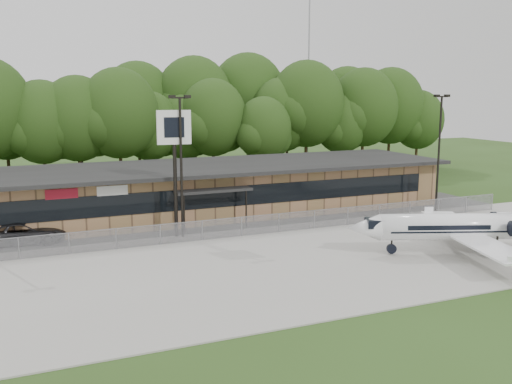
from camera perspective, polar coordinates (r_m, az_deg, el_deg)
name	(u,v)px	position (r m, az deg, el deg)	size (l,w,h in m)	color
ground	(371,305)	(29.47, 11.44, -11.01)	(160.00, 160.00, 0.00)	#2B4318
apron	(298,261)	(35.95, 4.19, -6.88)	(64.00, 18.00, 0.08)	#9E9B93
parking_lot	(233,223)	(46.12, -2.35, -3.08)	(50.00, 9.00, 0.06)	#383835
terminal	(214,188)	(49.80, -4.18, 0.40)	(41.00, 11.65, 4.30)	#946A4A
fence	(254,225)	(41.88, -0.18, -3.37)	(46.00, 0.04, 1.52)	gray
treeline	(163,118)	(66.52, -9.33, 7.33)	(72.00, 12.00, 15.00)	#203C13
radio_mast	(308,77)	(80.07, 5.27, 11.43)	(0.20, 0.20, 25.00)	gray
light_pole_mid	(181,156)	(40.77, -7.51, 3.60)	(1.55, 0.30, 10.23)	black
light_pole_right	(439,144)	(51.85, 17.85, 4.56)	(1.55, 0.30, 10.23)	black
business_jet	(469,227)	(39.35, 20.52, -3.33)	(14.93, 13.35, 5.10)	white
suv	(23,233)	(42.80, -22.28, -3.82)	(2.64, 5.72, 1.59)	#2B2A2D
pole_sign	(174,141)	(40.85, -8.18, 5.08)	(2.42, 0.55, 9.19)	black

